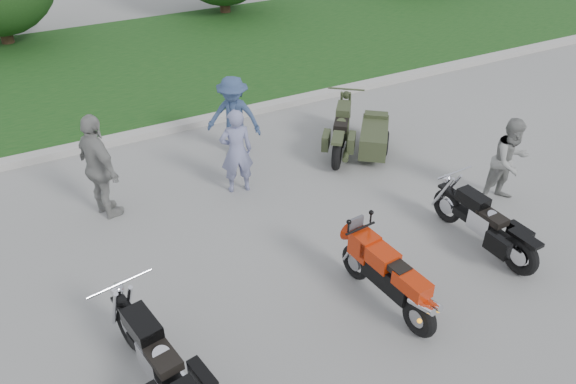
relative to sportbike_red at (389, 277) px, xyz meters
name	(u,v)px	position (x,y,z in m)	size (l,w,h in m)	color
ground	(323,297)	(-0.70, 0.54, -0.53)	(80.00, 80.00, 0.00)	gray
curb	(186,124)	(-0.70, 6.54, -0.45)	(60.00, 0.30, 0.15)	#AFACA4
grass_strip	(137,64)	(-0.70, 10.69, -0.46)	(60.00, 8.00, 0.14)	#29541D
sportbike_red	(389,277)	(0.00, 0.00, 0.00)	(0.44, 1.89, 0.90)	black
cruiser_left	(163,367)	(-3.18, 0.00, -0.06)	(0.68, 2.38, 0.92)	black
cruiser_right	(487,226)	(2.13, 0.32, -0.11)	(0.42, 2.14, 0.82)	black
cruiser_sidecar	(360,135)	(2.07, 3.81, -0.13)	(1.81, 2.05, 0.85)	black
person_stripe	(236,151)	(-0.67, 3.68, 0.28)	(0.59, 0.39, 1.62)	#7B7FA7
person_grey	(510,161)	(3.40, 1.21, 0.27)	(0.77, 0.60, 1.59)	gray
person_denim	(234,118)	(-0.21, 4.90, 0.32)	(1.09, 0.63, 1.69)	#33476B
person_back	(99,167)	(-2.97, 4.02, 0.41)	(1.10, 0.46, 1.88)	gray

